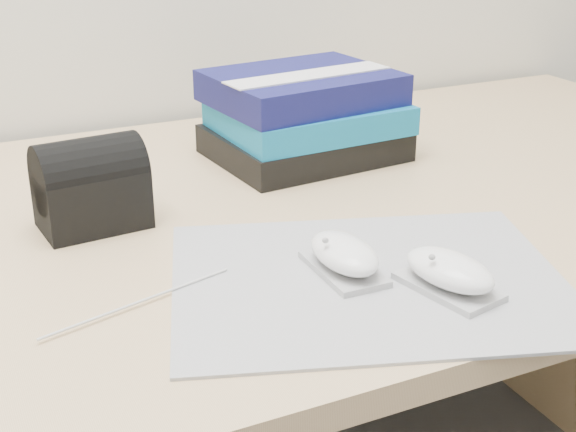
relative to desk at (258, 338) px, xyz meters
name	(u,v)px	position (x,y,z in m)	size (l,w,h in m)	color
desk	(258,338)	(0.00, 0.00, 0.00)	(1.60, 0.80, 0.73)	tan
mousepad	(368,280)	(0.00, -0.30, 0.24)	(0.39, 0.31, 0.00)	gray
mouse_rear	(344,256)	(-0.02, -0.28, 0.26)	(0.06, 0.10, 0.04)	#A6A6A9
mouse_front	(449,273)	(0.05, -0.35, 0.26)	(0.08, 0.11, 0.04)	#A9A9AB
usb_cable	(140,302)	(-0.23, -0.25, 0.24)	(0.00, 0.00, 0.21)	silver
book_stack	(305,116)	(0.11, 0.08, 0.30)	(0.27, 0.23, 0.13)	black
pouch	(91,185)	(-0.22, -0.04, 0.29)	(0.13, 0.09, 0.11)	black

